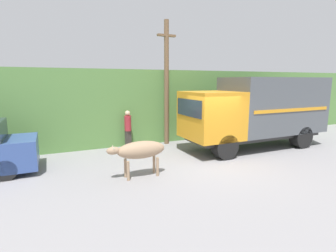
{
  "coord_description": "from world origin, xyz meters",
  "views": [
    {
      "loc": [
        -5.49,
        -8.05,
        3.06
      ],
      "look_at": [
        -1.64,
        0.38,
        1.47
      ],
      "focal_mm": 28.0,
      "sensor_mm": 36.0,
      "label": 1
    }
  ],
  "objects": [
    {
      "name": "ground_plane",
      "position": [
        0.0,
        0.0,
        0.0
      ],
      "size": [
        60.0,
        60.0,
        0.0
      ],
      "primitive_type": "plane",
      "color": "gray"
    },
    {
      "name": "hillside_embankment",
      "position": [
        0.0,
        6.44,
        1.8
      ],
      "size": [
        32.0,
        5.2,
        3.6
      ],
      "color": "#568442",
      "rests_on": "ground_plane"
    },
    {
      "name": "building_backdrop",
      "position": [
        -4.17,
        5.22,
        1.46
      ],
      "size": [
        5.22,
        2.7,
        2.89
      ],
      "color": "#99ADB7",
      "rests_on": "ground_plane"
    },
    {
      "name": "cargo_truck",
      "position": [
        3.22,
        1.06,
        1.78
      ],
      "size": [
        6.94,
        2.28,
        3.22
      ],
      "rotation": [
        0.0,
        0.0,
        -0.03
      ],
      "color": "#2D2D2D",
      "rests_on": "ground_plane"
    },
    {
      "name": "brown_cow",
      "position": [
        -2.94,
        -0.32,
        0.88
      ],
      "size": [
        1.9,
        0.56,
        1.18
      ],
      "rotation": [
        0.0,
        0.0,
        -0.12
      ],
      "color": "#9E7F60",
      "rests_on": "ground_plane"
    },
    {
      "name": "pedestrian_on_hill",
      "position": [
        -2.26,
        3.48,
        0.97
      ],
      "size": [
        0.39,
        0.39,
        1.74
      ],
      "rotation": [
        0.0,
        0.0,
        3.45
      ],
      "color": "#38332D",
      "rests_on": "ground_plane"
    },
    {
      "name": "utility_pole",
      "position": [
        -0.3,
        3.51,
        3.04
      ],
      "size": [
        0.9,
        0.22,
        5.85
      ],
      "color": "brown",
      "rests_on": "ground_plane"
    }
  ]
}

